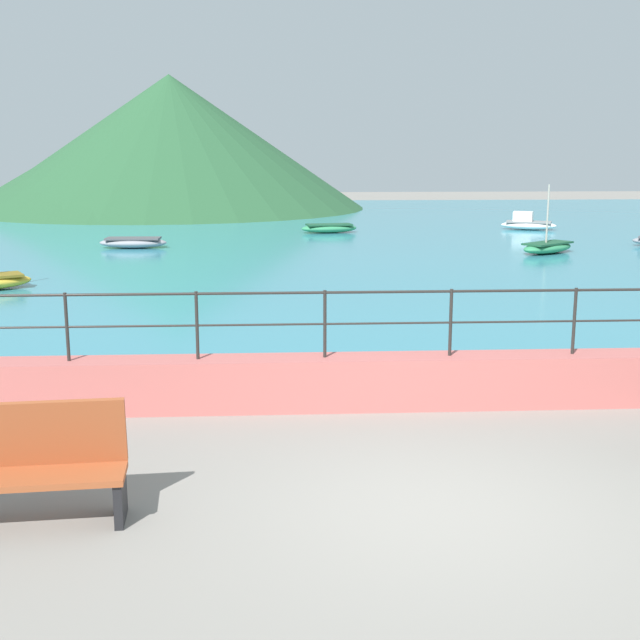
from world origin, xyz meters
TOP-DOWN VIEW (x-y plane):
  - ground_plane at (0.00, 0.00)m, footprint 120.00×120.00m
  - promenade_wall at (0.00, 3.20)m, footprint 20.00×0.56m
  - railing at (0.00, 3.20)m, footprint 18.44×0.04m
  - lake_water at (0.00, 25.84)m, footprint 64.00×44.32m
  - hill_main at (-7.32, 41.14)m, footprint 22.28×22.28m
  - hill_secondary at (-7.80, 41.33)m, footprint 22.66×22.66m
  - bench_main at (-3.75, -0.07)m, footprint 1.74×0.69m
  - boat_1 at (7.47, 19.06)m, footprint 2.38×2.11m
  - boat_3 at (9.25, 27.05)m, footprint 2.47×1.68m
  - boat_5 at (0.76, 26.21)m, footprint 2.41×1.24m
  - boat_6 at (-6.35, 21.29)m, footprint 2.32×0.96m

SIDE VIEW (x-z plane):
  - ground_plane at x=0.00m, z-range 0.00..0.00m
  - lake_water at x=0.00m, z-range 0.00..0.06m
  - boat_5 at x=0.76m, z-range 0.08..0.44m
  - boat_6 at x=-6.35m, z-range 0.08..0.44m
  - boat_1 at x=7.47m, z-range -0.85..1.38m
  - boat_3 at x=9.25m, z-range -0.05..0.71m
  - promenade_wall at x=0.00m, z-range 0.00..0.70m
  - bench_main at x=-3.75m, z-range -0.01..1.12m
  - railing at x=0.00m, z-range 0.87..1.77m
  - hill_secondary at x=-7.80m, z-range 0.00..6.54m
  - hill_main at x=-7.32m, z-range 0.00..7.56m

